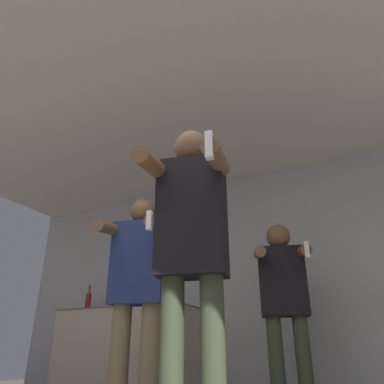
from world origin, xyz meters
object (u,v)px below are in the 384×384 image
(bottle_amber_bourbon, at_px, (133,297))
(bottle_dark_rum, at_px, (124,301))
(person_woman_foreground, at_px, (191,244))
(person_spectator_back, at_px, (284,297))
(bottle_green_wine, at_px, (157,300))
(bottle_clear_vodka, at_px, (88,302))
(person_man_side, at_px, (138,289))

(bottle_amber_bourbon, height_order, bottle_dark_rum, bottle_amber_bourbon)
(bottle_dark_rum, bearing_deg, bottle_amber_bourbon, 0.00)
(person_woman_foreground, bearing_deg, person_spectator_back, 87.91)
(bottle_green_wine, height_order, bottle_clear_vodka, bottle_clear_vodka)
(bottle_amber_bourbon, xyz_separation_m, bottle_clear_vodka, (-0.67, 0.00, -0.01))
(bottle_green_wine, relative_size, person_man_side, 0.15)
(person_woman_foreground, height_order, person_spectator_back, person_woman_foreground)
(bottle_amber_bourbon, relative_size, person_man_side, 0.19)
(bottle_amber_bourbon, relative_size, bottle_clear_vodka, 0.96)
(person_woman_foreground, height_order, person_man_side, person_woman_foreground)
(bottle_dark_rum, bearing_deg, bottle_clear_vodka, 180.00)
(bottle_clear_vodka, bearing_deg, bottle_amber_bourbon, 0.00)
(bottle_dark_rum, height_order, person_woman_foreground, person_woman_foreground)
(person_spectator_back, bearing_deg, person_man_side, -129.64)
(bottle_dark_rum, bearing_deg, bottle_green_wine, 0.00)
(person_man_side, bearing_deg, bottle_green_wine, 115.87)
(person_man_side, bearing_deg, person_woman_foreground, -41.11)
(bottle_green_wine, xyz_separation_m, bottle_dark_rum, (-0.47, -0.00, 0.01))
(bottle_green_wine, height_order, bottle_dark_rum, bottle_dark_rum)
(bottle_green_wine, bearing_deg, bottle_clear_vodka, -180.00)
(bottle_clear_vodka, distance_m, person_man_side, 2.20)
(person_man_side, relative_size, person_spectator_back, 1.02)
(bottle_clear_vodka, xyz_separation_m, person_man_side, (1.70, -1.40, -0.17))
(bottle_green_wine, relative_size, person_woman_foreground, 0.14)
(bottle_dark_rum, relative_size, bottle_clear_vodka, 0.82)
(bottle_dark_rum, relative_size, person_spectator_back, 0.17)
(bottle_clear_vodka, bearing_deg, bottle_green_wine, 0.00)
(bottle_green_wine, xyz_separation_m, person_man_side, (0.68, -1.40, -0.13))
(person_woman_foreground, bearing_deg, bottle_dark_rum, 132.90)
(bottle_amber_bourbon, xyz_separation_m, bottle_dark_rum, (-0.13, 0.00, -0.03))
(bottle_green_wine, height_order, bottle_amber_bourbon, bottle_amber_bourbon)
(bottle_amber_bourbon, bearing_deg, bottle_clear_vodka, 180.00)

